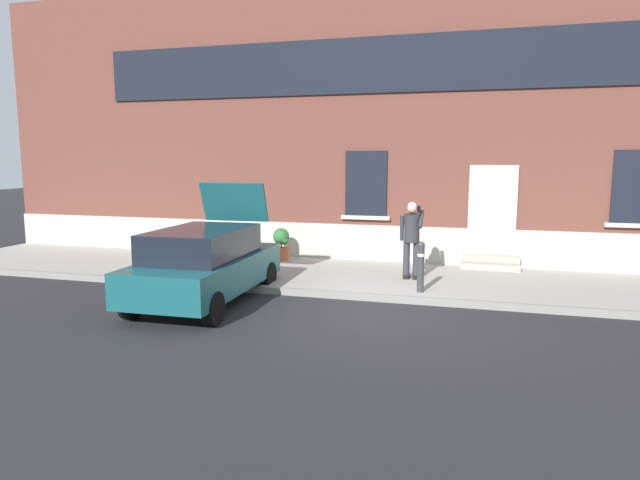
# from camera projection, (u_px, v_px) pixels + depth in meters

# --- Properties ---
(ground_plane) EXTENTS (80.00, 80.00, 0.00)m
(ground_plane) POSITION_uv_depth(u_px,v_px,m) (365.00, 313.00, 10.42)
(ground_plane) COLOR #232326
(sidewalk) EXTENTS (24.00, 3.60, 0.15)m
(sidewalk) POSITION_uv_depth(u_px,v_px,m) (389.00, 278.00, 13.08)
(sidewalk) COLOR #99968E
(sidewalk) RESTS_ON ground
(curb_edge) EXTENTS (24.00, 0.12, 0.15)m
(curb_edge) POSITION_uv_depth(u_px,v_px,m) (375.00, 297.00, 11.31)
(curb_edge) COLOR gray
(curb_edge) RESTS_ON ground
(building_facade) EXTENTS (24.00, 1.52, 7.50)m
(building_facade) POSITION_uv_depth(u_px,v_px,m) (406.00, 125.00, 14.91)
(building_facade) COLOR brown
(building_facade) RESTS_ON ground
(entrance_stoop) EXTENTS (1.40, 0.64, 0.32)m
(entrance_stoop) POSITION_uv_depth(u_px,v_px,m) (490.00, 263.00, 13.89)
(entrance_stoop) COLOR #9E998E
(entrance_stoop) RESTS_ON sidewalk
(hatchback_car_teal) EXTENTS (1.87, 4.11, 2.34)m
(hatchback_car_teal) POSITION_uv_depth(u_px,v_px,m) (205.00, 263.00, 11.07)
(hatchback_car_teal) COLOR #165156
(hatchback_car_teal) RESTS_ON ground
(bollard_near_person) EXTENTS (0.15, 0.15, 1.04)m
(bollard_near_person) POSITION_uv_depth(u_px,v_px,m) (421.00, 265.00, 11.37)
(bollard_near_person) COLOR #333338
(bollard_near_person) RESTS_ON sidewalk
(person_on_phone) EXTENTS (0.51, 0.48, 1.75)m
(person_on_phone) POSITION_uv_depth(u_px,v_px,m) (412.00, 235.00, 12.50)
(person_on_phone) COLOR #2D2D33
(person_on_phone) RESTS_ON sidewalk
(planter_charcoal) EXTENTS (0.44, 0.44, 0.86)m
(planter_charcoal) POSITION_uv_depth(u_px,v_px,m) (218.00, 240.00, 15.53)
(planter_charcoal) COLOR #2D2D30
(planter_charcoal) RESTS_ON sidewalk
(planter_terracotta) EXTENTS (0.44, 0.44, 0.86)m
(planter_terracotta) POSITION_uv_depth(u_px,v_px,m) (281.00, 243.00, 14.96)
(planter_terracotta) COLOR #B25B38
(planter_terracotta) RESTS_ON sidewalk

